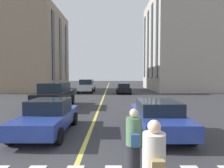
{
  "coord_description": "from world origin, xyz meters",
  "views": [
    {
      "loc": [
        -2.12,
        -0.96,
        2.42
      ],
      "look_at": [
        8.42,
        -0.96,
        1.92
      ],
      "focal_mm": 28.21,
      "sensor_mm": 36.0,
      "label": 1
    }
  ],
  "objects": [
    {
      "name": "car_black_far",
      "position": [
        11.27,
        3.39,
        0.97
      ],
      "size": [
        4.7,
        2.14,
        1.88
      ],
      "color": "black",
      "rests_on": "ground_plane"
    },
    {
      "name": "building_right_near",
      "position": [
        28.34,
        -13.31,
        7.77
      ],
      "size": [
        12.77,
        11.74,
        15.54
      ],
      "color": "#A89E8E",
      "rests_on": "ground_plane"
    },
    {
      "name": "car_blue_parked_b",
      "position": [
        5.32,
        -2.89,
        0.7
      ],
      "size": [
        4.4,
        1.95,
        1.37
      ],
      "color": "navy",
      "rests_on": "ground_plane"
    },
    {
      "name": "lane_centre_line",
      "position": [
        20.0,
        0.0,
        0.0
      ],
      "size": [
        80.0,
        0.16,
        0.01
      ],
      "color": "#D8C64C",
      "rests_on": "ground_plane"
    },
    {
      "name": "building_left_near",
      "position": [
        26.93,
        14.0,
        6.48
      ],
      "size": [
        10.84,
        13.12,
        12.96
      ],
      "color": "gray",
      "rests_on": "ground_plane"
    },
    {
      "name": "car_blue_mid",
      "position": [
        5.29,
        1.75,
        0.7
      ],
      "size": [
        3.9,
        1.89,
        1.4
      ],
      "color": "navy",
      "rests_on": "ground_plane"
    },
    {
      "name": "car_black_trailing",
      "position": [
        21.73,
        -2.53,
        0.7
      ],
      "size": [
        3.9,
        1.89,
        1.4
      ],
      "color": "black",
      "rests_on": "ground_plane"
    },
    {
      "name": "pedestrian_companion",
      "position": [
        2.01,
        -1.48,
        0.82
      ],
      "size": [
        0.5,
        0.38,
        1.64
      ],
      "color": "black",
      "rests_on": "ground_plane"
    },
    {
      "name": "car_silver_oncoming",
      "position": [
        23.21,
        2.69,
        0.97
      ],
      "size": [
        4.7,
        2.14,
        1.88
      ],
      "color": "#B7BABF",
      "rests_on": "ground_plane"
    }
  ]
}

